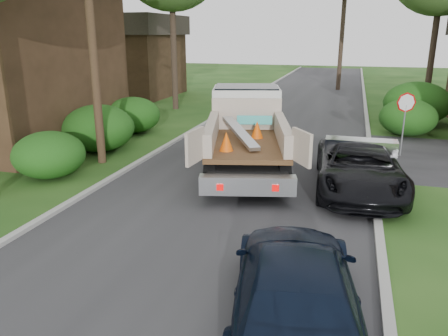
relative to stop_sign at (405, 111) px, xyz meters
name	(u,v)px	position (x,y,z in m)	size (l,w,h in m)	color
ground	(196,239)	(-5.20, -9.00, -1.78)	(120.00, 120.00, 0.00)	#193F12
road	(273,141)	(-5.20, 1.00, -1.77)	(8.00, 90.00, 0.02)	#28282B
curb_left	(186,135)	(-9.30, 1.00, -1.72)	(0.20, 90.00, 0.12)	#9E9E99
curb_right	(370,147)	(-1.10, 1.00, -1.72)	(0.20, 90.00, 0.12)	#9E9E99
stop_sign	(405,111)	(0.00, 0.00, 0.00)	(0.71, 0.32, 2.48)	slate
utility_pole	(90,15)	(-10.68, -4.02, 3.40)	(2.42, 1.25, 10.00)	#382619
house_left_far	(126,55)	(-18.70, 13.00, 1.27)	(7.56, 7.56, 6.00)	#332215
hedge_left_a	(49,155)	(-11.40, -6.00, -1.01)	(2.34, 2.34, 1.53)	#1B4710
hedge_left_b	(98,128)	(-11.70, -2.50, -0.84)	(2.86, 2.86, 1.87)	#1B4710
hedge_left_c	(133,115)	(-12.00, 1.00, -0.93)	(2.60, 2.60, 1.70)	#1B4710
hedge_right_a	(408,117)	(0.60, 4.00, -0.93)	(2.60, 2.60, 1.70)	#1B4710
hedge_right_b	(417,103)	(1.30, 7.00, -0.67)	(3.38, 3.38, 2.21)	#1B4710
flatbed_truck	(246,124)	(-5.58, -2.49, -0.33)	(4.52, 7.50, 2.66)	black
black_pickup	(359,167)	(-1.60, -4.50, -1.04)	(2.46, 5.34, 1.48)	black
navy_suv	(295,287)	(-2.60, -11.50, -1.06)	(2.01, 4.93, 1.43)	black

